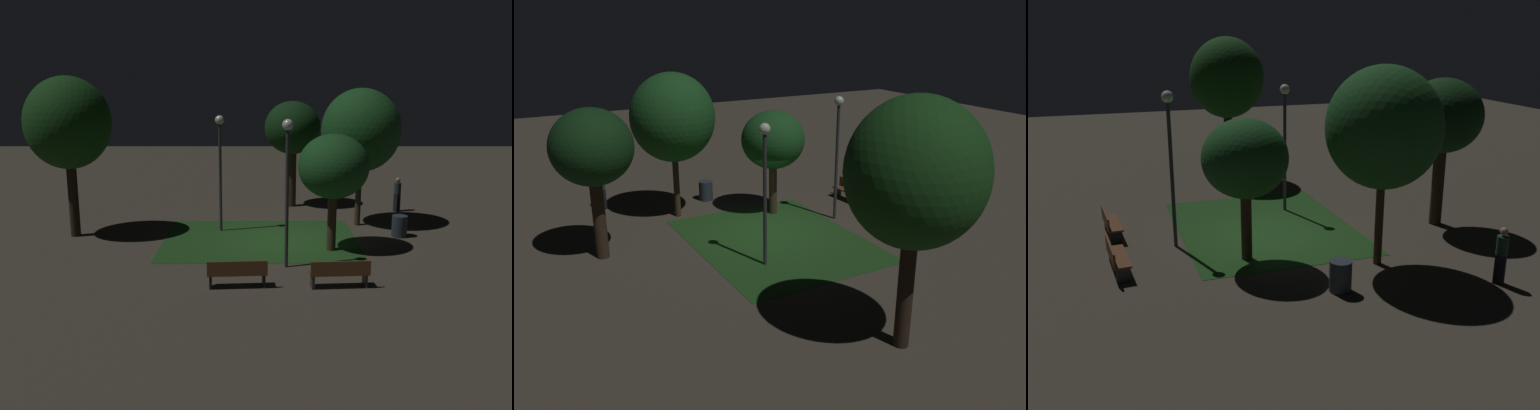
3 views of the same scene
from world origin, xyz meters
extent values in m
plane|color=#4C4438|center=(0.00, 0.00, 0.00)|extent=(60.00, 60.00, 0.00)
cube|color=#23511E|center=(-0.81, 0.17, 0.01)|extent=(7.47, 5.80, 0.01)
cube|color=brown|center=(-1.53, -4.84, 0.45)|extent=(1.83, 0.60, 0.06)
cube|color=brown|center=(-1.52, -5.04, 0.68)|extent=(1.80, 0.18, 0.40)
cube|color=black|center=(-2.33, -4.89, 0.21)|extent=(0.11, 0.39, 0.42)
cube|color=black|center=(-0.73, -4.78, 0.21)|extent=(0.11, 0.39, 0.42)
cube|color=brown|center=(1.53, -4.84, 0.45)|extent=(1.83, 0.61, 0.06)
cube|color=brown|center=(1.55, -5.04, 0.68)|extent=(1.80, 0.19, 0.40)
cube|color=#2D2D33|center=(0.73, -4.89, 0.21)|extent=(0.11, 0.39, 0.42)
cube|color=#2D2D33|center=(2.33, -4.78, 0.21)|extent=(0.11, 0.39, 0.42)
cylinder|color=#2D2116|center=(-8.14, 0.73, 1.79)|extent=(0.39, 0.39, 3.57)
ellipsoid|color=#194719|center=(-8.14, 0.73, 4.47)|extent=(3.27, 3.27, 3.53)
cylinder|color=#38281C|center=(0.77, 6.02, 1.54)|extent=(0.42, 0.42, 3.09)
ellipsoid|color=#143816|center=(0.77, 6.02, 3.82)|extent=(2.66, 2.66, 2.51)
cylinder|color=#423021|center=(1.78, -1.14, 1.20)|extent=(0.32, 0.32, 2.40)
ellipsoid|color=#1E5623|center=(1.78, -1.14, 3.09)|extent=(2.52, 2.52, 2.31)
cylinder|color=#423021|center=(3.36, 2.40, 1.57)|extent=(0.24, 0.24, 3.14)
ellipsoid|color=#1E5623|center=(3.36, 2.40, 4.03)|extent=(3.26, 3.26, 3.43)
cylinder|color=#333338|center=(0.04, -3.01, 2.28)|extent=(0.12, 0.12, 4.56)
sphere|color=white|center=(0.04, -3.01, 4.71)|extent=(0.36, 0.36, 0.36)
cylinder|color=#333338|center=(-2.40, 1.48, 2.19)|extent=(0.12, 0.12, 4.37)
sphere|color=white|center=(-2.40, 1.48, 4.52)|extent=(0.36, 0.36, 0.36)
cylinder|color=#2D3842|center=(4.70, 0.61, 0.43)|extent=(0.60, 0.60, 0.85)
cube|color=black|center=(5.65, 4.90, 0.42)|extent=(0.34, 0.33, 0.84)
cylinder|color=#233D33|center=(5.65, 4.90, 1.10)|extent=(0.32, 0.32, 0.52)
sphere|color=tan|center=(5.65, 4.90, 1.50)|extent=(0.22, 0.22, 0.22)
camera|label=1|loc=(-0.96, -20.75, 6.19)|focal=39.33mm
camera|label=2|loc=(-17.02, 9.37, 7.89)|focal=38.96mm
camera|label=3|loc=(17.58, -5.34, 6.80)|focal=41.03mm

